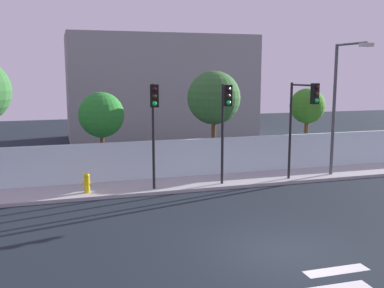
{
  "coord_description": "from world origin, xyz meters",
  "views": [
    {
      "loc": [
        -6.08,
        -11.07,
        5.18
      ],
      "look_at": [
        -0.72,
        6.5,
        2.21
      ],
      "focal_mm": 41.97,
      "sensor_mm": 36.0,
      "label": 1
    }
  ],
  "objects": [
    {
      "name": "ground_plane",
      "position": [
        0.0,
        0.0,
        0.0
      ],
      "size": [
        80.0,
        80.0,
        0.0
      ],
      "primitive_type": "plane",
      "color": "black"
    },
    {
      "name": "perimeter_wall",
      "position": [
        0.0,
        9.49,
        1.05
      ],
      "size": [
        36.0,
        0.18,
        1.8
      ],
      "primitive_type": "cube",
      "color": "silver",
      "rests_on": "sidewalk"
    },
    {
      "name": "sidewalk",
      "position": [
        0.0,
        8.2,
        0.07
      ],
      "size": [
        36.0,
        2.4,
        0.15
      ],
      "primitive_type": "cube",
      "color": "#A8A8A8",
      "rests_on": "ground"
    },
    {
      "name": "traffic_light_right",
      "position": [
        4.59,
        6.73,
        3.49
      ],
      "size": [
        0.54,
        1.76,
        4.54
      ],
      "color": "black",
      "rests_on": "sidewalk"
    },
    {
      "name": "roadside_tree_rightmost",
      "position": [
        7.3,
        10.85,
        3.27
      ],
      "size": [
        1.94,
        1.94,
        4.28
      ],
      "color": "brown",
      "rests_on": "ground"
    },
    {
      "name": "roadside_tree_midleft",
      "position": [
        -3.97,
        10.85,
        3.11
      ],
      "size": [
        2.2,
        2.2,
        4.23
      ],
      "color": "brown",
      "rests_on": "ground"
    },
    {
      "name": "street_lamp_curbside",
      "position": [
        6.88,
        7.4,
        3.97
      ],
      "size": [
        0.6,
        2.36,
        6.33
      ],
      "color": "#4C4C51",
      "rests_on": "sidewalk"
    },
    {
      "name": "traffic_light_center",
      "position": [
        0.97,
        7.06,
        3.42
      ],
      "size": [
        0.36,
        1.14,
        4.49
      ],
      "color": "black",
      "rests_on": "sidewalk"
    },
    {
      "name": "low_building_distant",
      "position": [
        1.94,
        23.49,
        3.97
      ],
      "size": [
        14.26,
        6.0,
        7.94
      ],
      "primitive_type": "cube",
      "color": "gray",
      "rests_on": "ground"
    },
    {
      "name": "roadside_tree_midright",
      "position": [
        1.79,
        10.85,
        3.84
      ],
      "size": [
        2.77,
        2.77,
        5.24
      ],
      "color": "brown",
      "rests_on": "ground"
    },
    {
      "name": "fire_hydrant",
      "position": [
        -4.96,
        7.74,
        0.61
      ],
      "size": [
        0.44,
        0.26,
        0.86
      ],
      "color": "gold",
      "rests_on": "sidewalk"
    },
    {
      "name": "traffic_light_left",
      "position": [
        -2.24,
        6.88,
        3.47
      ],
      "size": [
        0.44,
        1.48,
        4.54
      ],
      "color": "black",
      "rests_on": "sidewalk"
    }
  ]
}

